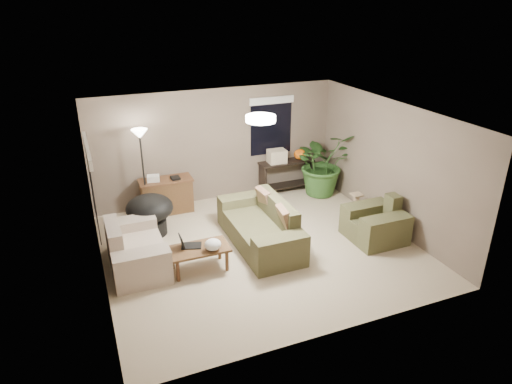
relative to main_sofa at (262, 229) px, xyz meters
name	(u,v)px	position (x,y,z in m)	size (l,w,h in m)	color
room_shell	(260,186)	(-0.11, -0.18, 0.96)	(5.50, 5.50, 5.50)	tan
main_sofa	(262,229)	(0.00, 0.00, 0.00)	(0.95, 2.20, 0.85)	#444329
throw_pillows	(274,209)	(0.26, 0.00, 0.36)	(0.28, 1.37, 0.47)	#8C7251
loveseat	(135,251)	(-2.32, 0.07, 0.00)	(0.90, 1.60, 0.85)	beige
armchair	(376,225)	(2.07, -0.67, 0.00)	(0.95, 1.00, 0.85)	#4B4B2D
coffee_table	(199,251)	(-1.33, -0.45, 0.06)	(1.00, 0.55, 0.42)	brown
laptop	(187,244)	(-1.50, -0.35, 0.19)	(0.39, 0.32, 0.24)	black
plastic_bag	(213,245)	(-1.13, -0.60, 0.22)	(0.28, 0.25, 0.20)	white
desk	(167,196)	(-1.35, 1.99, 0.08)	(1.10, 0.50, 0.75)	brown
desk_papers	(158,178)	(-1.51, 1.98, 0.51)	(0.68, 0.28, 0.12)	silver
console_table	(286,174)	(1.49, 2.07, 0.14)	(1.30, 0.40, 0.75)	black
pumpkin	(300,154)	(1.84, 2.07, 0.58)	(0.29, 0.29, 0.24)	orange
cardboard_box	(277,156)	(1.24, 2.07, 0.61)	(0.40, 0.30, 0.30)	beige
papasan_chair	(150,212)	(-1.85, 1.14, 0.17)	(1.09, 1.09, 0.80)	black
floor_lamp	(141,145)	(-1.80, 1.86, 1.30)	(0.32, 0.32, 1.91)	black
ceiling_fixture	(261,119)	(-0.11, -0.18, 2.15)	(0.50, 0.50, 0.10)	white
houseplant	(323,170)	(2.21, 1.63, 0.30)	(1.36, 1.51, 1.18)	#2D5923
cat_scratching_post	(356,206)	(2.28, 0.31, -0.08)	(0.32, 0.32, 0.50)	tan
window_left	(90,172)	(-2.83, 0.12, 1.49)	(0.05, 1.56, 1.33)	black
window_back	(271,116)	(1.19, 2.29, 1.49)	(1.06, 0.05, 1.33)	black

